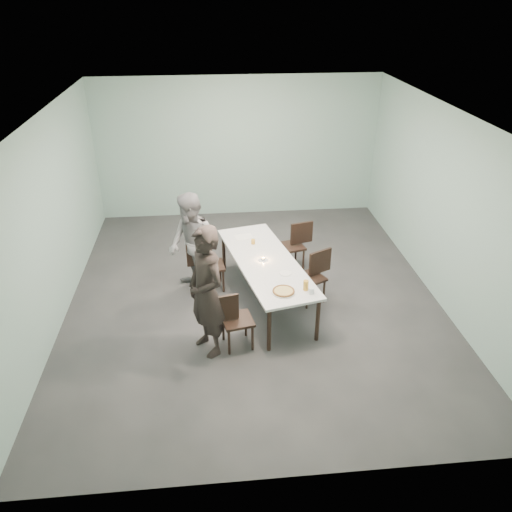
{
  "coord_description": "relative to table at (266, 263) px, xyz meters",
  "views": [
    {
      "loc": [
        -0.64,
        -6.95,
        4.59
      ],
      "look_at": [
        0.0,
        -0.43,
        1.0
      ],
      "focal_mm": 35.0,
      "sensor_mm": 36.0,
      "label": 1
    }
  ],
  "objects": [
    {
      "name": "diner_near",
      "position": [
        -0.94,
        -1.16,
        0.26
      ],
      "size": [
        0.75,
        0.83,
        1.91
      ],
      "primitive_type": "imported",
      "rotation": [
        0.0,
        0.0,
        -1.04
      ],
      "color": "black",
      "rests_on": "ground"
    },
    {
      "name": "water_tumbler",
      "position": [
        0.53,
        -1.01,
        0.1
      ],
      "size": [
        0.08,
        0.08,
        0.09
      ],
      "primitive_type": "cylinder",
      "color": "silver",
      "rests_on": "table"
    },
    {
      "name": "ground",
      "position": [
        -0.18,
        0.13,
        -0.69
      ],
      "size": [
        7.0,
        7.0,
        0.0
      ],
      "primitive_type": "plane",
      "color": "#333335",
      "rests_on": "ground"
    },
    {
      "name": "side_plate",
      "position": [
        0.25,
        -0.43,
        0.06
      ],
      "size": [
        0.18,
        0.18,
        0.01
      ],
      "primitive_type": "cylinder",
      "color": "white",
      "rests_on": "table"
    },
    {
      "name": "table",
      "position": [
        0.0,
        0.0,
        0.0
      ],
      "size": [
        1.45,
        2.73,
        0.75
      ],
      "rotation": [
        0.0,
        0.0,
        0.22
      ],
      "color": "white",
      "rests_on": "ground"
    },
    {
      "name": "tealight",
      "position": [
        -0.04,
        0.01,
        0.08
      ],
      "size": [
        0.06,
        0.06,
        0.05
      ],
      "color": "silver",
      "rests_on": "table"
    },
    {
      "name": "chair_near_right",
      "position": [
        0.78,
        -0.04,
        -0.19
      ],
      "size": [
        0.65,
        0.56,
        0.87
      ],
      "rotation": [
        0.0,
        0.0,
        3.6
      ],
      "color": "black",
      "rests_on": "ground"
    },
    {
      "name": "pizza",
      "position": [
        0.15,
        -0.95,
        0.08
      ],
      "size": [
        0.34,
        0.34,
        0.04
      ],
      "color": "white",
      "rests_on": "table"
    },
    {
      "name": "room_shell",
      "position": [
        -0.18,
        0.13,
        1.33
      ],
      "size": [
        6.02,
        7.02,
        3.01
      ],
      "color": "#8EB3AB",
      "rests_on": "ground"
    },
    {
      "name": "chair_near_left",
      "position": [
        -0.6,
        -1.13,
        -0.19
      ],
      "size": [
        0.64,
        0.5,
        0.87
      ],
      "rotation": [
        0.0,
        0.0,
        0.2
      ],
      "color": "black",
      "rests_on": "ground"
    },
    {
      "name": "beer_glass",
      "position": [
        0.47,
        -0.91,
        0.13
      ],
      "size": [
        0.08,
        0.08,
        0.15
      ],
      "primitive_type": "cylinder",
      "color": "gold",
      "rests_on": "table"
    },
    {
      "name": "amber_tumbler",
      "position": [
        -0.14,
        0.59,
        0.1
      ],
      "size": [
        0.07,
        0.07,
        0.08
      ],
      "primitive_type": "cylinder",
      "color": "gold",
      "rests_on": "table"
    },
    {
      "name": "diner_far",
      "position": [
        -1.16,
        0.37,
        0.18
      ],
      "size": [
        0.97,
        1.05,
        1.75
      ],
      "primitive_type": "imported",
      "rotation": [
        0.0,
        0.0,
        -1.13
      ],
      "color": "gray",
      "rests_on": "ground"
    },
    {
      "name": "chair_far_left",
      "position": [
        -0.94,
        0.46,
        -0.19
      ],
      "size": [
        0.63,
        0.47,
        0.87
      ],
      "rotation": [
        0.0,
        0.0,
        0.12
      ],
      "color": "black",
      "rests_on": "ground"
    },
    {
      "name": "chair_far_right",
      "position": [
        0.67,
        1.06,
        -0.19
      ],
      "size": [
        0.65,
        0.51,
        0.87
      ],
      "rotation": [
        0.0,
        0.0,
        3.39
      ],
      "color": "black",
      "rests_on": "ground"
    },
    {
      "name": "menu",
      "position": [
        -0.28,
        0.86,
        0.06
      ],
      "size": [
        0.34,
        0.28,
        0.01
      ],
      "primitive_type": "cube",
      "rotation": [
        0.0,
        0.0,
        0.22
      ],
      "color": "silver",
      "rests_on": "table"
    }
  ]
}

